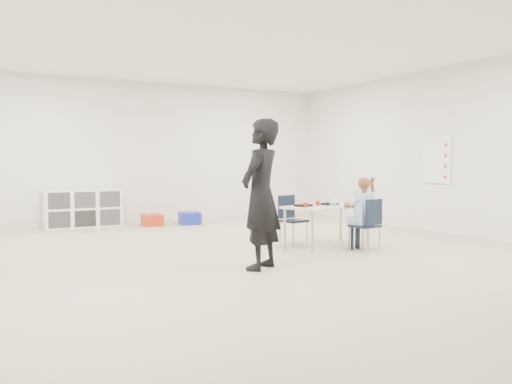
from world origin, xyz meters
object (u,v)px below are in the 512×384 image
chair_near (365,225)px  cubby_shelf (83,208)px  child (365,210)px  table (328,226)px  adult (261,194)px

chair_near → cubby_shelf: chair_near is taller
chair_near → child: (0.00, 0.00, 0.21)m
table → child: child is taller
chair_near → table: bearing=105.4°
table → chair_near: size_ratio=1.96×
child → cubby_shelf: 5.39m
child → adult: (-1.87, -0.41, 0.29)m
adult → child: bearing=157.0°
chair_near → child: size_ratio=0.63×
chair_near → adult: bearing=-179.0°
cubby_shelf → table: bearing=-57.5°
child → cubby_shelf: bearing=110.5°
table → adult: 1.94m
child → cubby_shelf: size_ratio=0.81×
child → cubby_shelf: child is taller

